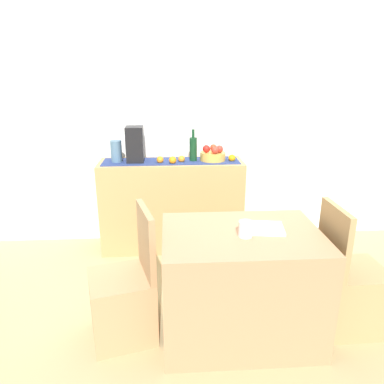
% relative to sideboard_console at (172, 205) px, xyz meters
% --- Properties ---
extents(ground_plane, '(6.40, 6.40, 0.02)m').
position_rel_sideboard_console_xyz_m(ground_plane, '(0.19, -0.92, -0.46)').
color(ground_plane, tan).
rests_on(ground_plane, ground).
extents(room_wall_rear, '(6.40, 0.06, 2.70)m').
position_rel_sideboard_console_xyz_m(room_wall_rear, '(0.19, 0.26, 0.90)').
color(room_wall_rear, silver).
rests_on(room_wall_rear, ground).
extents(sideboard_console, '(1.38, 0.42, 0.90)m').
position_rel_sideboard_console_xyz_m(sideboard_console, '(0.00, 0.00, 0.00)').
color(sideboard_console, tan).
rests_on(sideboard_console, ground).
extents(table_runner, '(1.30, 0.32, 0.01)m').
position_rel_sideboard_console_xyz_m(table_runner, '(0.00, 0.00, 0.45)').
color(table_runner, navy).
rests_on(table_runner, sideboard_console).
extents(fruit_bowl, '(0.24, 0.24, 0.08)m').
position_rel_sideboard_console_xyz_m(fruit_bowl, '(0.40, 0.00, 0.49)').
color(fruit_bowl, gold).
rests_on(fruit_bowl, table_runner).
extents(apple_center, '(0.07, 0.07, 0.07)m').
position_rel_sideboard_console_xyz_m(apple_center, '(0.34, -0.01, 0.57)').
color(apple_center, red).
rests_on(apple_center, fruit_bowl).
extents(apple_front, '(0.07, 0.07, 0.07)m').
position_rel_sideboard_console_xyz_m(apple_front, '(0.41, 0.05, 0.57)').
color(apple_front, '#BD381F').
rests_on(apple_front, fruit_bowl).
extents(apple_right, '(0.07, 0.07, 0.07)m').
position_rel_sideboard_console_xyz_m(apple_right, '(0.41, -0.08, 0.57)').
color(apple_right, '#B03325').
rests_on(apple_right, fruit_bowl).
extents(apple_upper, '(0.07, 0.07, 0.07)m').
position_rel_sideboard_console_xyz_m(apple_upper, '(0.46, -0.03, 0.57)').
color(apple_upper, '#B52F23').
rests_on(apple_upper, fruit_bowl).
extents(wine_bottle, '(0.07, 0.07, 0.31)m').
position_rel_sideboard_console_xyz_m(wine_bottle, '(0.21, 0.00, 0.57)').
color(wine_bottle, '#12391E').
rests_on(wine_bottle, sideboard_console).
extents(coffee_maker, '(0.16, 0.18, 0.34)m').
position_rel_sideboard_console_xyz_m(coffee_maker, '(-0.34, 0.00, 0.62)').
color(coffee_maker, black).
rests_on(coffee_maker, sideboard_console).
extents(ceramic_vase, '(0.10, 0.10, 0.21)m').
position_rel_sideboard_console_xyz_m(ceramic_vase, '(-0.51, 0.00, 0.55)').
color(ceramic_vase, slate).
rests_on(ceramic_vase, sideboard_console).
extents(orange_loose_near_bowl, '(0.07, 0.07, 0.07)m').
position_rel_sideboard_console_xyz_m(orange_loose_near_bowl, '(0.01, -0.09, 0.48)').
color(orange_loose_near_bowl, orange).
rests_on(orange_loose_near_bowl, sideboard_console).
extents(orange_loose_end, '(0.07, 0.07, 0.07)m').
position_rel_sideboard_console_xyz_m(orange_loose_end, '(0.58, -0.04, 0.48)').
color(orange_loose_end, orange).
rests_on(orange_loose_end, sideboard_console).
extents(orange_loose_mid, '(0.07, 0.07, 0.07)m').
position_rel_sideboard_console_xyz_m(orange_loose_mid, '(-0.10, -0.06, 0.48)').
color(orange_loose_mid, orange).
rests_on(orange_loose_mid, sideboard_console).
extents(orange_loose_far, '(0.06, 0.06, 0.06)m').
position_rel_sideboard_console_xyz_m(orange_loose_far, '(0.10, -0.04, 0.48)').
color(orange_loose_far, orange).
rests_on(orange_loose_far, sideboard_console).
extents(dining_table, '(1.02, 0.74, 0.74)m').
position_rel_sideboard_console_xyz_m(dining_table, '(0.44, -1.32, -0.08)').
color(dining_table, tan).
rests_on(dining_table, ground).
extents(open_book, '(0.31, 0.25, 0.02)m').
position_rel_sideboard_console_xyz_m(open_book, '(0.57, -1.28, 0.30)').
color(open_book, white).
rests_on(open_book, dining_table).
extents(coffee_cup, '(0.09, 0.09, 0.10)m').
position_rel_sideboard_console_xyz_m(coffee_cup, '(0.44, -1.38, 0.34)').
color(coffee_cup, silver).
rests_on(coffee_cup, dining_table).
extents(chair_near_window, '(0.49, 0.49, 0.90)m').
position_rel_sideboard_console_xyz_m(chair_near_window, '(-0.34, -1.31, -0.18)').
color(chair_near_window, tan).
rests_on(chair_near_window, ground).
extents(chair_by_corner, '(0.41, 0.41, 0.90)m').
position_rel_sideboard_console_xyz_m(chair_by_corner, '(1.21, -1.32, -0.18)').
color(chair_by_corner, tan).
rests_on(chair_by_corner, ground).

